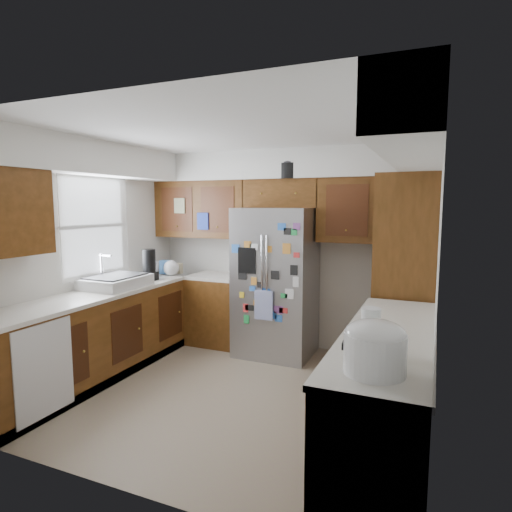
{
  "coord_description": "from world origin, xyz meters",
  "views": [
    {
      "loc": [
        1.78,
        -3.62,
        1.84
      ],
      "look_at": [
        0.1,
        0.35,
        1.32
      ],
      "focal_mm": 30.0,
      "sensor_mm": 36.0,
      "label": 1
    }
  ],
  "objects_px": {
    "paper_towel": "(371,329)",
    "pantry": "(406,277)",
    "rice_cooker": "(375,346)",
    "fridge": "(276,282)"
  },
  "relations": [
    {
      "from": "paper_towel",
      "to": "pantry",
      "type": "bearing_deg",
      "value": 87.93
    },
    {
      "from": "rice_cooker",
      "to": "paper_towel",
      "type": "distance_m",
      "value": 0.38
    },
    {
      "from": "pantry",
      "to": "rice_cooker",
      "type": "height_order",
      "value": "pantry"
    },
    {
      "from": "pantry",
      "to": "paper_towel",
      "type": "relative_size",
      "value": 7.86
    },
    {
      "from": "rice_cooker",
      "to": "paper_towel",
      "type": "relative_size",
      "value": 1.27
    },
    {
      "from": "pantry",
      "to": "rice_cooker",
      "type": "bearing_deg",
      "value": -90.01
    },
    {
      "from": "rice_cooker",
      "to": "fridge",
      "type": "bearing_deg",
      "value": 121.0
    },
    {
      "from": "pantry",
      "to": "rice_cooker",
      "type": "distance_m",
      "value": 2.44
    },
    {
      "from": "fridge",
      "to": "rice_cooker",
      "type": "height_order",
      "value": "fridge"
    },
    {
      "from": "fridge",
      "to": "paper_towel",
      "type": "relative_size",
      "value": 6.58
    }
  ]
}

